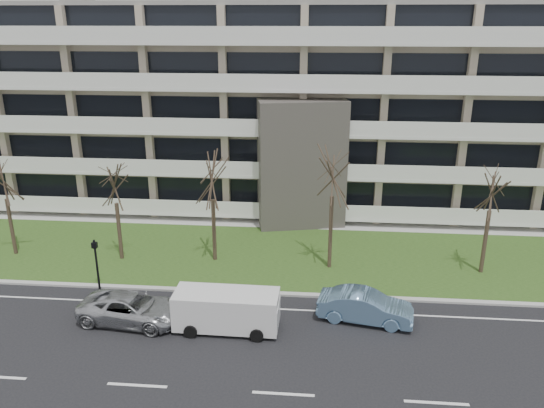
# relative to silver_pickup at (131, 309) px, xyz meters

# --- Properties ---
(ground) EXTENTS (160.00, 160.00, 0.00)m
(ground) POSITION_rel_silver_pickup_xyz_m (7.81, -4.71, -0.71)
(ground) COLOR black
(ground) RESTS_ON ground
(grass_verge) EXTENTS (90.00, 10.00, 0.06)m
(grass_verge) POSITION_rel_silver_pickup_xyz_m (7.81, 8.29, -0.68)
(grass_verge) COLOR #254316
(grass_verge) RESTS_ON ground
(curb) EXTENTS (90.00, 0.35, 0.12)m
(curb) POSITION_rel_silver_pickup_xyz_m (7.81, 3.29, -0.65)
(curb) COLOR #B2B2AD
(curb) RESTS_ON ground
(sidewalk) EXTENTS (90.00, 2.00, 0.08)m
(sidewalk) POSITION_rel_silver_pickup_xyz_m (7.81, 13.79, -0.67)
(sidewalk) COLOR #B2B2AD
(sidewalk) RESTS_ON ground
(lane_edge_line) EXTENTS (90.00, 0.12, 0.01)m
(lane_edge_line) POSITION_rel_silver_pickup_xyz_m (7.81, 1.79, -0.71)
(lane_edge_line) COLOR white
(lane_edge_line) RESTS_ON ground
(apartment_building) EXTENTS (60.50, 15.10, 18.75)m
(apartment_building) POSITION_rel_silver_pickup_xyz_m (7.80, 20.61, 6.90)
(apartment_building) COLOR tan
(apartment_building) RESTS_ON ground
(silver_pickup) EXTENTS (5.36, 2.92, 1.43)m
(silver_pickup) POSITION_rel_silver_pickup_xyz_m (0.00, 0.00, 0.00)
(silver_pickup) COLOR #B1B4B9
(silver_pickup) RESTS_ON ground
(blue_sedan) EXTENTS (4.88, 2.45, 1.53)m
(blue_sedan) POSITION_rel_silver_pickup_xyz_m (11.46, 1.11, 0.05)
(blue_sedan) COLOR #7BAAD6
(blue_sedan) RESTS_ON ground
(white_van) EXTENTS (5.02, 2.13, 1.93)m
(white_van) POSITION_rel_silver_pickup_xyz_m (4.85, -0.23, 0.45)
(white_van) COLOR white
(white_van) RESTS_ON ground
(pedestrian_signal) EXTENTS (0.29, 0.23, 2.98)m
(pedestrian_signal) POSITION_rel_silver_pickup_xyz_m (-2.90, 3.01, 1.18)
(pedestrian_signal) COLOR black
(pedestrian_signal) RESTS_ON ground
(tree_1) EXTENTS (3.31, 3.31, 6.63)m
(tree_1) POSITION_rel_silver_pickup_xyz_m (-10.04, 7.06, 4.44)
(tree_1) COLOR #382B21
(tree_1) RESTS_ON ground
(tree_2) EXTENTS (3.29, 3.29, 6.57)m
(tree_2) POSITION_rel_silver_pickup_xyz_m (-3.06, 6.95, 4.39)
(tree_2) COLOR #382B21
(tree_2) RESTS_ON ground
(tree_3) EXTENTS (3.54, 3.54, 7.07)m
(tree_3) POSITION_rel_silver_pickup_xyz_m (2.76, 7.30, 4.78)
(tree_3) COLOR #382B21
(tree_3) RESTS_ON ground
(tree_4) EXTENTS (4.04, 4.04, 8.08)m
(tree_4) POSITION_rel_silver_pickup_xyz_m (9.80, 6.87, 5.57)
(tree_4) COLOR #382B21
(tree_4) RESTS_ON ground
(tree_5) EXTENTS (3.47, 3.47, 6.93)m
(tree_5) POSITION_rel_silver_pickup_xyz_m (18.70, 6.98, 4.67)
(tree_5) COLOR #382B21
(tree_5) RESTS_ON ground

